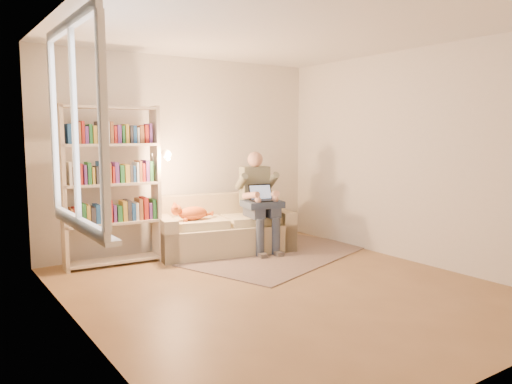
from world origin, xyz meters
TOP-DOWN VIEW (x-y plane):
  - floor at (0.00, 0.00)m, footprint 4.50×4.50m
  - ceiling at (0.00, 0.00)m, footprint 4.00×4.50m
  - wall_left at (-2.00, 0.00)m, footprint 0.02×4.50m
  - wall_right at (2.00, 0.00)m, footprint 0.02×4.50m
  - wall_back at (0.00, 2.25)m, footprint 4.00×0.02m
  - wall_front at (0.00, -2.25)m, footprint 4.00×0.02m
  - window at (-1.95, 0.20)m, footprint 0.12×1.52m
  - sofa at (0.31, 1.74)m, footprint 1.90×1.13m
  - person at (0.73, 1.51)m, footprint 0.48×0.66m
  - cat at (-0.13, 1.71)m, footprint 0.60×0.28m
  - blanket at (0.67, 1.39)m, footprint 0.55×0.48m
  - laptop at (0.68, 1.40)m, footprint 0.36×0.32m
  - bookshelf at (-1.13, 1.90)m, footprint 1.27×0.44m
  - rug at (0.82, 1.15)m, footprint 2.80×2.18m

SIDE VIEW (x-z plane):
  - floor at x=0.00m, z-range 0.00..0.00m
  - rug at x=0.82m, z-range 0.00..0.01m
  - sofa at x=0.31m, z-range -0.10..0.65m
  - cat at x=-0.13m, z-range 0.47..0.68m
  - blanket at x=0.67m, z-range 0.62..0.70m
  - person at x=0.73m, z-range 0.08..1.41m
  - laptop at x=0.68m, z-range 0.62..0.89m
  - bookshelf at x=-1.13m, z-range 0.10..2.02m
  - wall_left at x=-2.00m, z-range 0.00..2.60m
  - wall_right at x=2.00m, z-range 0.00..2.60m
  - wall_back at x=0.00m, z-range 0.00..2.60m
  - wall_front at x=0.00m, z-range 0.00..2.60m
  - window at x=-1.95m, z-range 0.53..2.22m
  - ceiling at x=0.00m, z-range 2.59..2.61m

